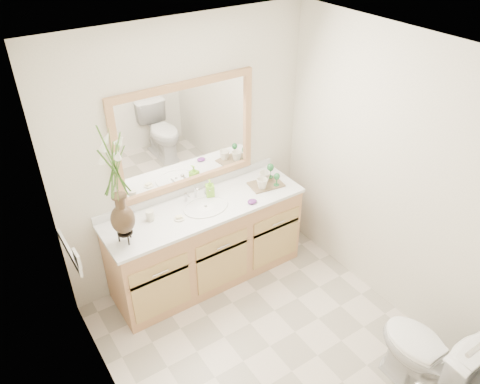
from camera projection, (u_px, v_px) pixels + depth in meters
floor at (270, 346)px, 3.88m from camera, size 2.60×2.60×0.00m
ceiling at (285, 61)px, 2.56m from camera, size 2.40×2.60×0.02m
wall_back at (187, 156)px, 4.12m from camera, size 2.40×0.02×2.40m
wall_front at (435, 369)px, 2.32m from camera, size 2.40×0.02×2.40m
wall_left at (109, 305)px, 2.67m from camera, size 0.02×2.60×2.40m
wall_right at (394, 181)px, 3.78m from camera, size 0.02×2.60×2.40m
vanity at (207, 243)px, 4.37m from camera, size 1.80×0.55×0.80m
counter at (205, 207)px, 4.14m from camera, size 1.84×0.57×0.03m
sink at (206, 212)px, 4.15m from camera, size 0.38×0.34×0.23m
mirror at (186, 136)px, 4.00m from camera, size 1.32×0.04×0.97m
switch_plate at (77, 259)px, 3.33m from camera, size 0.02×0.12×0.12m
toilet at (426, 356)px, 3.36m from camera, size 0.42×0.75×0.74m
flower_vase at (115, 175)px, 3.38m from camera, size 0.22×0.22×0.91m
tumbler at (150, 215)px, 3.94m from camera, size 0.07×0.07×0.09m
soap_dish at (179, 218)px, 3.96m from camera, size 0.09×0.09×0.03m
soap_bottle at (210, 189)px, 4.23m from camera, size 0.09×0.09×0.15m
purple_dish at (252, 201)px, 4.16m from camera, size 0.11×0.10×0.03m
tray at (266, 184)px, 4.41m from camera, size 0.34×0.25×0.02m
mug_left at (262, 183)px, 4.32m from camera, size 0.13×0.13×0.11m
mug_right at (265, 176)px, 4.42m from camera, size 0.11×0.11×0.11m
goblet_front at (277, 177)px, 4.34m from camera, size 0.06×0.06×0.13m
goblet_back at (270, 168)px, 4.45m from camera, size 0.07×0.07×0.15m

